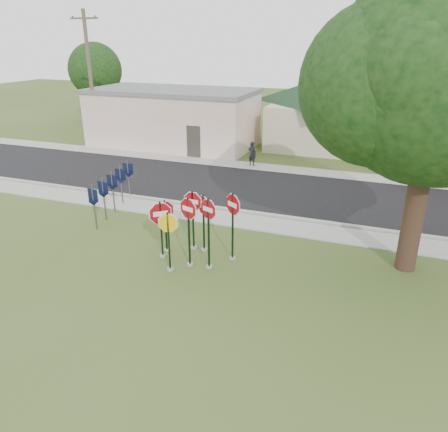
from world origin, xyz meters
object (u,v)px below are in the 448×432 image
at_px(stop_sign_yellow, 169,235).
at_px(stop_sign_center, 189,222).
at_px(utility_pole_near, 91,79).
at_px(oak_tree, 438,76).
at_px(stop_sign_left, 161,222).
at_px(pedestrian, 252,153).

bearing_deg(stop_sign_yellow, stop_sign_center, 48.63).
distance_m(stop_sign_yellow, utility_pole_near, 20.48).
relative_size(stop_sign_center, stop_sign_yellow, 1.18).
bearing_deg(oak_tree, stop_sign_center, -160.82).
xyz_separation_m(stop_sign_center, utility_pole_near, (-14.17, 14.25, 3.25)).
distance_m(stop_sign_yellow, stop_sign_left, 1.12).
bearing_deg(stop_sign_center, oak_tree, 19.18).
bearing_deg(stop_sign_yellow, utility_pole_near, 132.65).
bearing_deg(stop_sign_yellow, pedestrian, 95.31).
relative_size(stop_sign_yellow, stop_sign_left, 0.99).
xyz_separation_m(stop_sign_center, stop_sign_left, (-1.25, 0.26, -0.27)).
distance_m(stop_sign_left, oak_tree, 10.29).
bearing_deg(stop_sign_yellow, stop_sign_left, 131.77).
bearing_deg(stop_sign_left, stop_sign_center, -11.57).
distance_m(stop_sign_center, stop_sign_left, 1.31).
distance_m(utility_pole_near, pedestrian, 13.05).
xyz_separation_m(stop_sign_left, oak_tree, (8.59, 2.29, 5.18)).
bearing_deg(pedestrian, stop_sign_yellow, 111.27).
bearing_deg(stop_sign_left, utility_pole_near, 132.70).
height_order(stop_sign_center, oak_tree, oak_tree).
bearing_deg(pedestrian, stop_sign_left, 108.40).
relative_size(stop_sign_center, pedestrian, 1.78).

